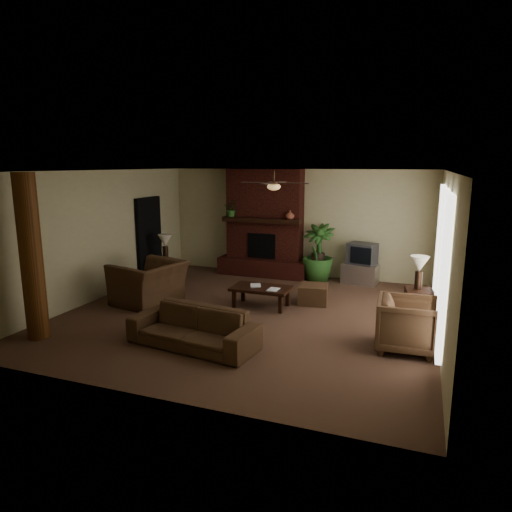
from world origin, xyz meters
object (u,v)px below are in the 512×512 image
at_px(sofa, 193,321).
at_px(floor_plant, 318,265).
at_px(log_column, 31,258).
at_px(side_table_left, 164,271).
at_px(side_table_right, 418,303).
at_px(floor_vase, 318,263).
at_px(armchair_left, 149,276).
at_px(lamp_right, 419,266).
at_px(armchair_right, 407,322).
at_px(ottoman, 313,294).
at_px(tv_stand, 360,274).
at_px(lamp_left, 165,242).
at_px(coffee_table, 261,290).

distance_m(sofa, floor_plant, 4.99).
distance_m(log_column, side_table_left, 4.20).
relative_size(log_column, side_table_left, 5.09).
bearing_deg(sofa, side_table_right, 47.02).
xyz_separation_m(floor_vase, floor_plant, (0.01, -0.07, -0.03)).
distance_m(sofa, armchair_left, 2.69).
distance_m(log_column, lamp_right, 6.97).
bearing_deg(armchair_right, ottoman, 42.90).
distance_m(ottoman, tv_stand, 2.13).
bearing_deg(tv_stand, lamp_left, -154.85).
bearing_deg(log_column, coffee_table, 43.95).
bearing_deg(coffee_table, side_table_left, 159.24).
bearing_deg(lamp_right, armchair_right, -93.91).
height_order(coffee_table, lamp_right, lamp_right).
height_order(floor_vase, side_table_left, floor_vase).
bearing_deg(lamp_left, lamp_right, -6.34).
xyz_separation_m(tv_stand, floor_plant, (-1.06, -0.07, 0.16)).
relative_size(floor_plant, side_table_left, 2.63).
bearing_deg(side_table_left, tv_stand, 17.79).
xyz_separation_m(armchair_right, side_table_right, (0.15, 1.77, -0.19)).
distance_m(sofa, ottoman, 3.24).
relative_size(floor_vase, floor_plant, 0.53).
bearing_deg(tv_stand, coffee_table, -114.87).
distance_m(armchair_right, lamp_right, 1.88).
height_order(coffee_table, side_table_right, side_table_right).
relative_size(floor_vase, lamp_right, 1.18).
distance_m(floor_plant, lamp_right, 3.25).
height_order(coffee_table, side_table_left, side_table_left).
bearing_deg(side_table_right, armchair_right, -94.99).
xyz_separation_m(sofa, tv_stand, (2.02, 4.97, -0.17)).
height_order(log_column, side_table_right, log_column).
relative_size(lamp_left, lamp_right, 1.00).
height_order(armchair_right, lamp_right, lamp_right).
height_order(tv_stand, side_table_right, side_table_right).
xyz_separation_m(floor_plant, side_table_right, (2.46, -2.10, -0.13)).
relative_size(lamp_left, side_table_right, 1.18).
height_order(lamp_left, side_table_right, lamp_left).
bearing_deg(side_table_right, floor_plant, 139.57).
relative_size(log_column, armchair_left, 2.06).
bearing_deg(lamp_left, side_table_right, -6.56).
distance_m(sofa, armchair_right, 3.43).
bearing_deg(ottoman, side_table_right, -4.37).
xyz_separation_m(log_column, armchair_right, (5.95, 1.61, -0.93)).
relative_size(sofa, coffee_table, 1.79).
relative_size(armchair_left, tv_stand, 1.60).
bearing_deg(log_column, armchair_right, 15.18).
bearing_deg(floor_vase, side_table_left, -157.40).
bearing_deg(log_column, side_table_left, 89.75).
distance_m(armchair_right, floor_vase, 4.57).
bearing_deg(log_column, floor_vase, 56.85).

